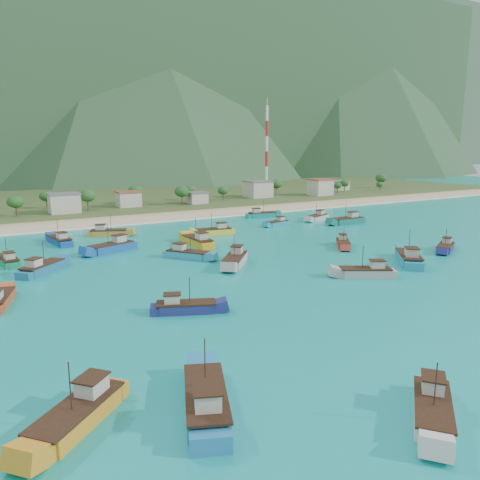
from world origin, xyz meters
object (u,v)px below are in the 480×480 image
boat_4 (60,241)px  boat_15 (8,261)px  boat_5 (185,308)px  boat_10 (206,403)px  boat_2 (432,410)px  boat_16 (277,224)px  boat_23 (409,259)px  boat_24 (348,221)px  boat_26 (215,232)px  boat_18 (79,415)px  boat_9 (198,242)px  boat_8 (343,244)px  boat_21 (261,215)px  radio_tower (267,151)px  boat_20 (108,233)px  boat_17 (366,273)px  boat_3 (112,248)px  boat_12 (187,255)px  boat_11 (42,269)px  boat_19 (235,260)px  boat_25 (317,218)px  boat_6 (445,248)px

boat_4 → boat_15: bearing=-136.5°
boat_5 → boat_10: (-9.03, -25.45, 0.28)m
boat_10 → boat_2: bearing=-10.0°
boat_16 → boat_23: bearing=162.9°
boat_24 → boat_26: 45.37m
boat_16 → boat_18: bearing=122.9°
boat_15 → boat_9: bearing=-10.6°
boat_4 → boat_16: bearing=-12.2°
boat_8 → boat_26: boat_26 is taller
boat_21 → boat_24: boat_24 is taller
radio_tower → boat_5: 153.78m
boat_26 → boat_20: bearing=72.8°
boat_4 → boat_24: boat_24 is taller
boat_21 → boat_26: bearing=-44.9°
boat_26 → boat_21: bearing=-44.8°
boat_2 → boat_9: boat_9 is taller
boat_10 → boat_17: size_ratio=1.19×
boat_3 → boat_20: bearing=-33.3°
boat_5 → boat_12: (14.29, 31.24, 0.09)m
boat_15 → boat_17: boat_17 is taller
boat_18 → boat_24: bearing=-96.2°
boat_8 → boat_18: bearing=68.8°
boat_2 → boat_20: (-2.03, 102.72, 0.04)m
boat_11 → boat_16: (71.35, 22.54, -0.23)m
radio_tower → boat_4: bearing=-149.9°
boat_15 → boat_19: (40.75, -23.92, 0.19)m
boat_3 → boat_21: boat_3 is taller
boat_11 → boat_15: boat_11 is taller
boat_4 → boat_19: boat_19 is taller
boat_9 → boat_16: bearing=23.2°
boat_3 → boat_18: (-21.38, -67.60, -0.07)m
boat_19 → boat_16: bearing=-94.2°
boat_5 → boat_16: (56.34, 57.05, -0.10)m
boat_16 → boat_10: bearing=128.6°
boat_25 → boat_24: bearing=175.4°
boat_23 → boat_26: boat_23 is taller
boat_2 → boat_24: bearing=-79.2°
boat_5 → boat_23: (52.47, 3.39, 0.31)m
boat_6 → boat_26: (-37.62, 45.63, 0.13)m
boat_20 → boat_26: 29.18m
boat_8 → boat_20: size_ratio=0.83×
boat_2 → boat_10: 20.54m
boat_19 → boat_24: size_ratio=0.92×
boat_8 → boat_23: bearing=127.7°
radio_tower → boat_2: 179.62m
boat_21 → boat_25: size_ratio=1.00×
boat_10 → boat_23: 67.93m
boat_4 → boat_15: (-12.94, -16.41, -0.12)m
boat_2 → boat_8: (44.00, 59.64, -0.10)m
boat_11 → boat_25: bearing=61.2°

